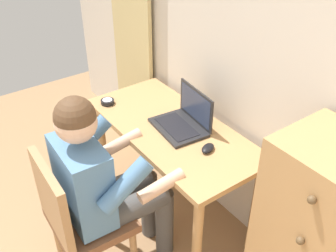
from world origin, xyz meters
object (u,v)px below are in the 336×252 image
(desk_clock, at_px, (107,102))
(computer_mouse, at_px, (208,148))
(desk, at_px, (172,142))
(person_seated, at_px, (106,179))
(dresser, at_px, (322,251))
(chair, at_px, (78,217))
(laptop, at_px, (184,120))

(desk_clock, bearing_deg, computer_mouse, 15.03)
(desk, height_order, person_seated, person_seated)
(dresser, height_order, chair, dresser)
(desk, height_order, chair, chair)
(person_seated, distance_m, computer_mouse, 0.59)
(person_seated, distance_m, desk_clock, 0.72)
(chair, height_order, person_seated, person_seated)
(dresser, distance_m, computer_mouse, 0.77)
(person_seated, bearing_deg, computer_mouse, 74.10)
(dresser, xyz_separation_m, person_seated, (-0.91, -0.63, 0.12))
(desk, relative_size, desk_clock, 13.46)
(desk, xyz_separation_m, chair, (0.14, -0.72, -0.11))
(desk, bearing_deg, laptop, 54.74)
(desk_clock, bearing_deg, chair, -40.79)
(desk, xyz_separation_m, person_seated, (0.15, -0.54, 0.08))
(desk, xyz_separation_m, laptop, (0.04, 0.06, 0.16))
(chair, bearing_deg, desk, 101.29)
(desk_clock, bearing_deg, laptop, 25.52)
(laptop, bearing_deg, desk_clock, -154.48)
(dresser, distance_m, laptop, 1.04)
(laptop, xyz_separation_m, computer_mouse, (0.27, -0.04, -0.04))
(laptop, bearing_deg, desk, -125.26)
(dresser, bearing_deg, person_seated, -145.33)
(dresser, relative_size, laptop, 3.14)
(desk, distance_m, dresser, 1.06)
(dresser, bearing_deg, chair, -138.40)
(desk, relative_size, computer_mouse, 12.11)
(desk, distance_m, laptop, 0.18)
(computer_mouse, relative_size, desk_clock, 1.11)
(chair, bearing_deg, laptop, 97.33)
(desk, relative_size, laptop, 3.33)
(person_seated, distance_m, laptop, 0.61)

